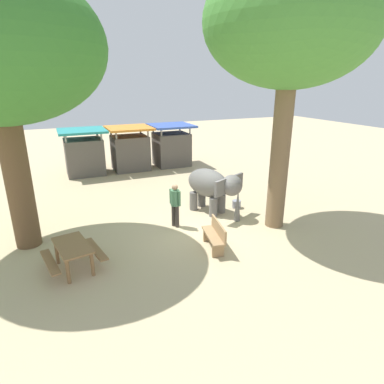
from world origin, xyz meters
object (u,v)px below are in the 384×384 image
Objects in this scene: person_handler at (175,202)px; feed_bucket at (237,204)px; market_stall_blue at (171,147)px; market_stall_orange at (130,151)px; shade_tree_secondary at (292,25)px; wooden_bench at (215,235)px; market_stall_teal at (84,154)px; picnic_table_near at (73,251)px; elephant at (213,186)px.

person_handler reaches higher than feed_bucket.
market_stall_orange is at bearing 180.00° from market_stall_blue.
shade_tree_secondary reaches higher than market_stall_blue.
wooden_bench is 0.58× the size of market_stall_teal.
market_stall_orange reaches higher than feed_bucket.
market_stall_orange is at bearing 60.19° from person_handler.
feed_bucket is at bearing -14.08° from person_handler.
picnic_table_near reaches higher than feed_bucket.
market_stall_blue is at bearing 0.00° from market_stall_orange.
person_handler is 0.93× the size of picnic_table_near.
elephant is 1.72× the size of wooden_bench.
person_handler is at bearing 26.45° from wooden_bench.
shade_tree_secondary is 11.37m from market_stall_blue.
market_stall_teal is at bearing 122.99° from feed_bucket.
elephant is 8.91m from market_stall_teal.
market_stall_teal is 1.00× the size of market_stall_blue.
market_stall_teal is 9.50m from feed_bucket.
shade_tree_secondary is at bearing -65.12° from wooden_bench.
picnic_table_near is (-6.99, -0.18, -6.04)m from shade_tree_secondary.
market_stall_blue is at bearing 0.00° from market_stall_teal.
person_handler is 0.19× the size of shade_tree_secondary.
picnic_table_near is (-3.61, -1.52, -0.36)m from person_handler.
shade_tree_secondary is (1.54, -1.97, 5.51)m from elephant.
market_stall_blue is at bearing -2.11° from wooden_bench.
elephant is 8.09m from market_stall_orange.
elephant is 0.99× the size of market_stall_orange.
market_stall_blue is 7.99m from feed_bucket.
elephant reaches higher than wooden_bench.
market_stall_teal is (-2.72, 10.64, 0.67)m from wooden_bench.
market_stall_blue is 7.00× the size of feed_bucket.
picnic_table_near is (-5.45, -2.15, -0.54)m from elephant.
elephant reaches higher than feed_bucket.
picnic_table_near is at bearing -111.85° from market_stall_orange.
shade_tree_secondary is 6.79m from feed_bucket.
feed_bucket is at bearing -90.40° from market_stall_blue.
person_handler is at bearing 158.29° from shade_tree_secondary.
market_stall_teal is (-3.99, 7.97, 0.01)m from elephant.
market_stall_orange is at bearing 106.40° from shade_tree_secondary.
person_handler is 2.16m from wooden_bench.
feed_bucket is (6.60, 2.20, -0.43)m from picnic_table_near.
market_stall_teal is at bearing 119.06° from shade_tree_secondary.
market_stall_orange and market_stall_blue have the same top height.
market_stall_blue is at bearing 43.66° from person_handler.
person_handler is 8.87m from market_stall_teal.
shade_tree_secondary is 4.95× the size of picnic_table_near.
shade_tree_secondary is 12.63m from market_stall_teal.
person_handler is at bearing -109.49° from market_stall_blue.
market_stall_blue reaches higher than picnic_table_near.
shade_tree_secondary is 3.44× the size of market_stall_blue.
market_stall_teal is at bearing -178.09° from elephant.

